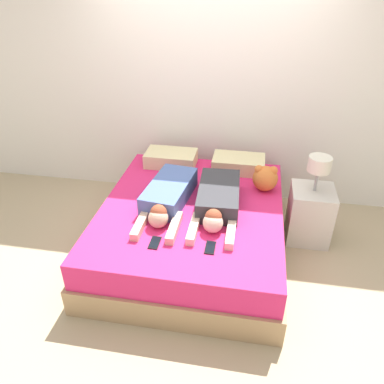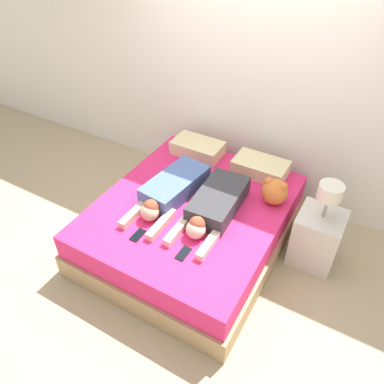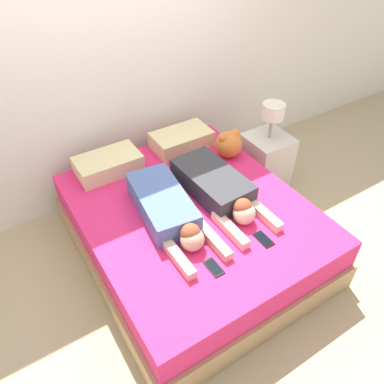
% 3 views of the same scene
% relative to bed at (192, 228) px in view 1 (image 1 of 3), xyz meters
% --- Properties ---
extents(ground_plane, '(12.00, 12.00, 0.00)m').
position_rel_bed_xyz_m(ground_plane, '(0.00, 0.00, -0.26)').
color(ground_plane, tan).
extents(wall_back, '(12.00, 0.06, 2.60)m').
position_rel_bed_xyz_m(wall_back, '(0.00, 1.16, 1.04)').
color(wall_back, white).
rests_on(wall_back, ground_plane).
extents(bed, '(1.74, 2.03, 0.52)m').
position_rel_bed_xyz_m(bed, '(0.00, 0.00, 0.00)').
color(bed, tan).
rests_on(bed, ground_plane).
extents(pillow_head_left, '(0.56, 0.33, 0.15)m').
position_rel_bed_xyz_m(pillow_head_left, '(-0.38, 0.79, 0.34)').
color(pillow_head_left, beige).
rests_on(pillow_head_left, bed).
extents(pillow_head_right, '(0.56, 0.33, 0.15)m').
position_rel_bed_xyz_m(pillow_head_right, '(0.38, 0.79, 0.34)').
color(pillow_head_right, beige).
rests_on(pillow_head_right, bed).
extents(person_left, '(0.43, 1.06, 0.20)m').
position_rel_bed_xyz_m(person_left, '(-0.23, -0.02, 0.35)').
color(person_left, '#4C66A5').
rests_on(person_left, bed).
extents(person_right, '(0.40, 1.02, 0.20)m').
position_rel_bed_xyz_m(person_right, '(0.24, -0.01, 0.36)').
color(person_right, '#333338').
rests_on(person_right, bed).
extents(cell_phone_left, '(0.08, 0.16, 0.01)m').
position_rel_bed_xyz_m(cell_phone_left, '(-0.20, -0.60, 0.27)').
color(cell_phone_left, black).
rests_on(cell_phone_left, bed).
extents(cell_phone_right, '(0.08, 0.16, 0.01)m').
position_rel_bed_xyz_m(cell_phone_right, '(0.25, -0.58, 0.27)').
color(cell_phone_right, black).
rests_on(cell_phone_right, bed).
extents(plush_toy, '(0.25, 0.25, 0.26)m').
position_rel_bed_xyz_m(plush_toy, '(0.66, 0.42, 0.40)').
color(plush_toy, orange).
rests_on(plush_toy, bed).
extents(nightstand, '(0.42, 0.42, 0.93)m').
position_rel_bed_xyz_m(nightstand, '(1.14, 0.39, 0.07)').
color(nightstand, beige).
rests_on(nightstand, ground_plane).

